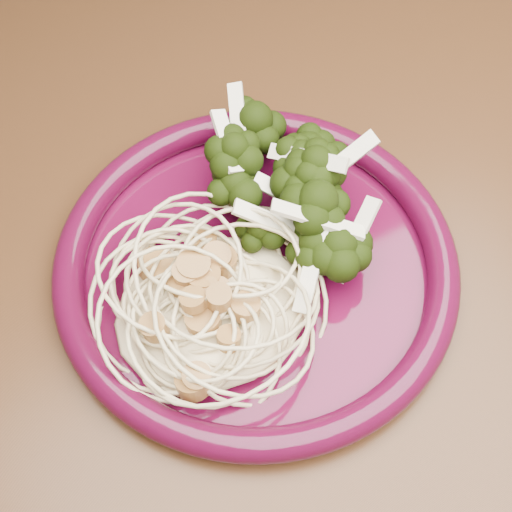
{
  "coord_description": "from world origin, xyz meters",
  "views": [
    {
      "loc": [
        -0.01,
        -0.21,
        1.18
      ],
      "look_at": [
        0.12,
        0.02,
        0.77
      ],
      "focal_mm": 50.0,
      "sensor_mm": 36.0,
      "label": 1
    }
  ],
  "objects": [
    {
      "name": "dining_table",
      "position": [
        0.0,
        0.0,
        0.65
      ],
      "size": [
        1.2,
        0.8,
        0.75
      ],
      "color": "#472814",
      "rests_on": "ground"
    },
    {
      "name": "dinner_plate",
      "position": [
        0.12,
        0.02,
        0.76
      ],
      "size": [
        0.36,
        0.36,
        0.02
      ],
      "rotation": [
        0.0,
        0.0,
        0.39
      ],
      "color": "#430721",
      "rests_on": "dining_table"
    },
    {
      "name": "spaghetti_pile",
      "position": [
        0.08,
        -0.0,
        0.77
      ],
      "size": [
        0.16,
        0.16,
        0.03
      ],
      "primitive_type": "ellipsoid",
      "rotation": [
        0.0,
        0.0,
        0.39
      ],
      "color": "beige",
      "rests_on": "dinner_plate"
    },
    {
      "name": "scallop_cluster",
      "position": [
        0.08,
        -0.0,
        0.8
      ],
      "size": [
        0.15,
        0.15,
        0.04
      ],
      "primitive_type": null,
      "rotation": [
        0.0,
        0.0,
        0.39
      ],
      "color": "#AD7E43",
      "rests_on": "spaghetti_pile"
    },
    {
      "name": "broccoli_pile",
      "position": [
        0.17,
        0.04,
        0.78
      ],
      "size": [
        0.14,
        0.17,
        0.05
      ],
      "primitive_type": "ellipsoid",
      "rotation": [
        0.0,
        0.0,
        0.39
      ],
      "color": "black",
      "rests_on": "dinner_plate"
    },
    {
      "name": "onion_garnish",
      "position": [
        0.17,
        0.04,
        0.81
      ],
      "size": [
        0.1,
        0.11,
        0.06
      ],
      "primitive_type": null,
      "rotation": [
        0.0,
        0.0,
        0.39
      ],
      "color": "#F3EBCC",
      "rests_on": "broccoli_pile"
    }
  ]
}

